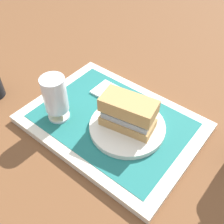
% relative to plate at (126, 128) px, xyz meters
% --- Properties ---
extents(ground_plane, '(3.00, 3.00, 0.00)m').
position_rel_plate_xyz_m(ground_plane, '(0.05, -0.00, -0.03)').
color(ground_plane, brown).
extents(tray, '(0.44, 0.32, 0.02)m').
position_rel_plate_xyz_m(tray, '(0.05, -0.00, -0.02)').
color(tray, beige).
rests_on(tray, ground_plane).
extents(placemat, '(0.38, 0.27, 0.00)m').
position_rel_plate_xyz_m(placemat, '(0.05, -0.00, -0.01)').
color(placemat, '#1E6B66').
rests_on(placemat, tray).
extents(plate, '(0.19, 0.19, 0.01)m').
position_rel_plate_xyz_m(plate, '(0.00, 0.00, 0.00)').
color(plate, silver).
rests_on(plate, placemat).
extents(sandwich, '(0.14, 0.09, 0.08)m').
position_rel_plate_xyz_m(sandwich, '(0.00, 0.00, 0.05)').
color(sandwich, tan).
rests_on(sandwich, plate).
extents(beer_glass, '(0.06, 0.06, 0.12)m').
position_rel_plate_xyz_m(beer_glass, '(0.17, 0.07, 0.06)').
color(beer_glass, silver).
rests_on(beer_glass, placemat).
extents(napkin_folded, '(0.09, 0.07, 0.01)m').
position_rel_plate_xyz_m(napkin_folded, '(0.12, -0.08, -0.00)').
color(napkin_folded, white).
rests_on(napkin_folded, placemat).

